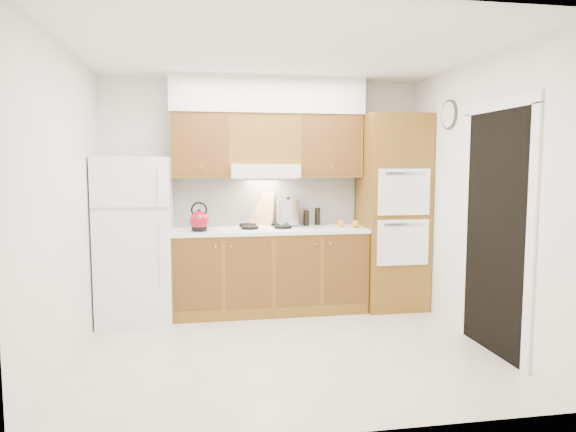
{
  "coord_description": "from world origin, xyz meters",
  "views": [
    {
      "loc": [
        -0.73,
        -4.39,
        1.64
      ],
      "look_at": [
        0.1,
        0.45,
        1.15
      ],
      "focal_mm": 32.0,
      "sensor_mm": 36.0,
      "label": 1
    }
  ],
  "objects_px": {
    "kettle": "(199,221)",
    "oven_cabinet": "(392,212)",
    "fridge": "(136,239)",
    "stock_pot": "(288,212)"
  },
  "relations": [
    {
      "from": "oven_cabinet",
      "to": "kettle",
      "type": "height_order",
      "value": "oven_cabinet"
    },
    {
      "from": "oven_cabinet",
      "to": "kettle",
      "type": "distance_m",
      "value": 2.19
    },
    {
      "from": "fridge",
      "to": "kettle",
      "type": "distance_m",
      "value": 0.69
    },
    {
      "from": "oven_cabinet",
      "to": "stock_pot",
      "type": "height_order",
      "value": "oven_cabinet"
    },
    {
      "from": "kettle",
      "to": "oven_cabinet",
      "type": "bearing_deg",
      "value": 21.1
    },
    {
      "from": "fridge",
      "to": "stock_pot",
      "type": "relative_size",
      "value": 6.26
    },
    {
      "from": "kettle",
      "to": "stock_pot",
      "type": "xyz_separation_m",
      "value": [
        0.99,
        0.24,
        0.05
      ]
    },
    {
      "from": "stock_pot",
      "to": "kettle",
      "type": "bearing_deg",
      "value": -166.44
    },
    {
      "from": "fridge",
      "to": "kettle",
      "type": "relative_size",
      "value": 8.34
    },
    {
      "from": "stock_pot",
      "to": "oven_cabinet",
      "type": "bearing_deg",
      "value": -6.7
    }
  ]
}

